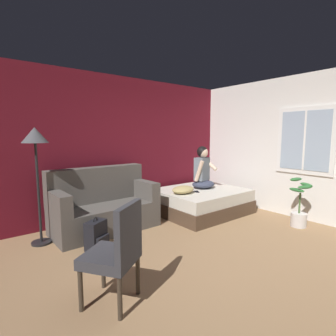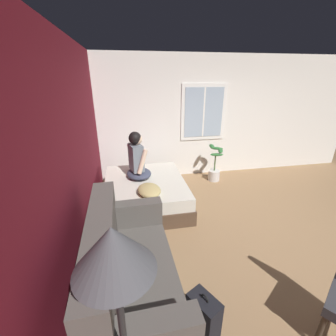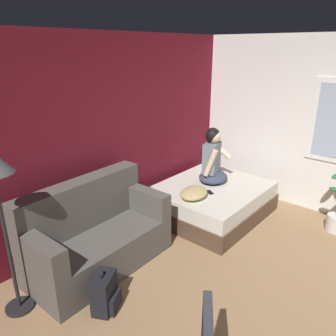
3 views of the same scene
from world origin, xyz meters
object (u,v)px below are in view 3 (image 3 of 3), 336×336
person_seated (213,160)px  throw_pillow (194,193)px  couch (96,235)px  cell_phone (210,192)px  bed (211,200)px  backpack (105,293)px

person_seated → throw_pillow: 0.74m
couch → cell_phone: (1.75, -0.46, 0.09)m
person_seated → bed: bearing=-145.7°
throw_pillow → person_seated: bearing=11.3°
throw_pillow → backpack: bearing=-171.2°
throw_pillow → bed: bearing=3.2°
person_seated → cell_phone: size_ratio=6.08×
couch → person_seated: (2.13, -0.24, 0.44)m
person_seated → throw_pillow: bearing=-168.7°
throw_pillow → cell_phone: 0.31m
bed → couch: (-1.97, 0.35, 0.16)m
couch → backpack: (-0.42, -0.67, -0.20)m
person_seated → backpack: person_seated is taller
bed → person_seated: person_seated is taller
bed → person_seated: bearing=34.3°
backpack → cell_phone: (2.16, 0.21, 0.29)m
couch → backpack: 0.81m
cell_phone → bed: bearing=55.3°
throw_pillow → cell_phone: throw_pillow is taller
bed → couch: 2.01m
bed → backpack: bed is taller
backpack → throw_pillow: throw_pillow is taller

